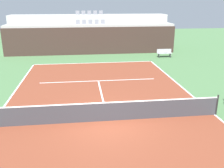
% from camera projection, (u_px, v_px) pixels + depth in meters
% --- Properties ---
extents(ground_plane, '(80.00, 80.00, 0.00)m').
position_uv_depth(ground_plane, '(108.00, 121.00, 12.11)').
color(ground_plane, '#477042').
extents(court_surface, '(11.00, 24.00, 0.01)m').
position_uv_depth(court_surface, '(108.00, 121.00, 12.10)').
color(court_surface, brown).
rests_on(court_surface, ground_plane).
extents(baseline_far, '(11.00, 0.10, 0.00)m').
position_uv_depth(baseline_far, '(94.00, 63.00, 23.36)').
color(baseline_far, white).
rests_on(baseline_far, court_surface).
extents(sideline_right, '(0.10, 24.00, 0.00)m').
position_uv_depth(sideline_right, '(215.00, 115.00, 12.75)').
color(sideline_right, white).
rests_on(sideline_right, court_surface).
extents(service_line_far, '(8.26, 0.10, 0.00)m').
position_uv_depth(service_line_far, '(98.00, 81.00, 18.13)').
color(service_line_far, white).
rests_on(service_line_far, court_surface).
extents(centre_service_line, '(0.10, 6.40, 0.00)m').
position_uv_depth(centre_service_line, '(102.00, 97.00, 15.12)').
color(centre_service_line, white).
rests_on(centre_service_line, court_surface).
extents(back_wall, '(18.19, 0.30, 2.86)m').
position_uv_depth(back_wall, '(91.00, 41.00, 26.72)').
color(back_wall, '#33231E').
rests_on(back_wall, ground_plane).
extents(stands_tier_lower, '(18.19, 2.40, 3.10)m').
position_uv_depth(stands_tier_lower, '(91.00, 38.00, 27.96)').
color(stands_tier_lower, '#9E9E99').
rests_on(stands_tier_lower, ground_plane).
extents(stands_tier_upper, '(18.19, 2.40, 3.97)m').
position_uv_depth(stands_tier_upper, '(90.00, 32.00, 30.08)').
color(stands_tier_upper, '#9E9E99').
rests_on(stands_tier_upper, ground_plane).
extents(seating_row_lower, '(3.19, 0.44, 0.44)m').
position_uv_depth(seating_row_lower, '(90.00, 23.00, 27.52)').
color(seating_row_lower, slate).
rests_on(seating_row_lower, stands_tier_lower).
extents(seating_row_upper, '(3.19, 0.44, 0.44)m').
position_uv_depth(seating_row_upper, '(89.00, 13.00, 29.51)').
color(seating_row_upper, slate).
rests_on(seating_row_upper, stands_tier_upper).
extents(tennis_net, '(11.08, 0.08, 1.07)m').
position_uv_depth(tennis_net, '(108.00, 111.00, 11.95)').
color(tennis_net, black).
rests_on(tennis_net, court_surface).
extents(player_bench, '(1.50, 0.40, 0.85)m').
position_uv_depth(player_bench, '(164.00, 52.00, 25.52)').
color(player_bench, '#99999E').
rests_on(player_bench, ground_plane).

